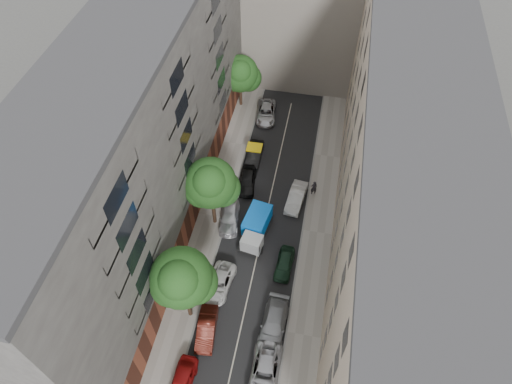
% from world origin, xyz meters
% --- Properties ---
extents(ground, '(120.00, 120.00, 0.00)m').
position_xyz_m(ground, '(0.00, 0.00, 0.00)').
color(ground, '#4C4C49').
rests_on(ground, ground).
extents(road_surface, '(8.00, 44.00, 0.02)m').
position_xyz_m(road_surface, '(0.00, 0.00, 0.01)').
color(road_surface, black).
rests_on(road_surface, ground).
extents(sidewalk_left, '(3.00, 44.00, 0.15)m').
position_xyz_m(sidewalk_left, '(-5.50, 0.00, 0.07)').
color(sidewalk_left, gray).
rests_on(sidewalk_left, ground).
extents(sidewalk_right, '(3.00, 44.00, 0.15)m').
position_xyz_m(sidewalk_right, '(5.50, 0.00, 0.07)').
color(sidewalk_right, gray).
rests_on(sidewalk_right, ground).
extents(building_left, '(8.00, 44.00, 20.00)m').
position_xyz_m(building_left, '(-11.00, 0.00, 10.00)').
color(building_left, '#494644').
rests_on(building_left, ground).
extents(building_right, '(8.00, 44.00, 20.00)m').
position_xyz_m(building_right, '(11.00, 0.00, 10.00)').
color(building_right, '#BEAA94').
rests_on(building_right, ground).
extents(building_endcap, '(18.00, 12.00, 18.00)m').
position_xyz_m(building_endcap, '(0.00, 28.00, 9.00)').
color(building_endcap, slate).
rests_on(building_endcap, ground).
extents(tarp_truck, '(2.85, 5.50, 2.41)m').
position_xyz_m(tarp_truck, '(-0.60, -1.45, 1.33)').
color(tarp_truck, black).
rests_on(tarp_truck, ground).
extents(car_left_0, '(1.90, 4.34, 1.46)m').
position_xyz_m(car_left_0, '(-3.60, -17.00, 0.73)').
color(car_left_0, maroon).
rests_on(car_left_0, ground).
extents(car_left_1, '(1.98, 4.46, 1.42)m').
position_xyz_m(car_left_1, '(-2.80, -12.29, 0.71)').
color(car_left_1, '#4A150E').
rests_on(car_left_1, ground).
extents(car_left_2, '(2.58, 4.79, 1.28)m').
position_xyz_m(car_left_2, '(-2.80, -7.80, 0.64)').
color(car_left_2, silver).
rests_on(car_left_2, ground).
extents(car_left_3, '(2.60, 5.02, 1.39)m').
position_xyz_m(car_left_3, '(-3.60, -0.20, 0.70)').
color(car_left_3, silver).
rests_on(car_left_3, ground).
extents(car_left_4, '(2.18, 4.54, 1.50)m').
position_xyz_m(car_left_4, '(-2.80, 4.91, 0.75)').
color(car_left_4, black).
rests_on(car_left_4, ground).
extents(car_left_5, '(1.61, 4.51, 1.48)m').
position_xyz_m(car_left_5, '(-2.80, 9.00, 0.74)').
color(car_left_5, black).
rests_on(car_left_5, ground).
extents(car_left_6, '(2.87, 5.25, 1.40)m').
position_xyz_m(car_left_6, '(-2.80, 16.60, 0.70)').
color(car_left_6, '#BCBCC1').
rests_on(car_left_6, ground).
extents(car_right_0, '(2.47, 5.24, 1.45)m').
position_xyz_m(car_right_0, '(2.80, -15.00, 0.72)').
color(car_right_0, '#AFAEB3').
rests_on(car_right_0, ground).
extents(car_right_1, '(2.37, 5.30, 1.51)m').
position_xyz_m(car_right_1, '(2.80, -10.80, 0.75)').
color(car_right_1, slate).
rests_on(car_right_1, ground).
extents(car_right_2, '(1.74, 3.95, 1.32)m').
position_xyz_m(car_right_2, '(2.80, -4.60, 0.66)').
color(car_right_2, '#152F1E').
rests_on(car_right_2, ground).
extents(car_right_3, '(2.10, 4.67, 1.49)m').
position_xyz_m(car_right_3, '(2.80, 3.60, 0.74)').
color(car_right_3, silver).
rests_on(car_right_3, ground).
extents(tree_near, '(5.26, 4.99, 9.36)m').
position_xyz_m(tree_near, '(-4.58, -11.11, 6.52)').
color(tree_near, '#382619').
rests_on(tree_near, sidewalk_left).
extents(tree_mid, '(5.22, 4.94, 8.81)m').
position_xyz_m(tree_mid, '(-4.96, -0.80, 6.08)').
color(tree_mid, '#382619').
rests_on(tree_mid, sidewalk_left).
extents(tree_far, '(4.89, 4.55, 7.05)m').
position_xyz_m(tree_far, '(-6.30, 18.15, 4.74)').
color(tree_far, '#382619').
rests_on(tree_far, sidewalk_left).
extents(lamp_post, '(0.36, 0.36, 6.43)m').
position_xyz_m(lamp_post, '(-4.20, -9.16, 4.11)').
color(lamp_post, '#185733').
rests_on(lamp_post, sidewalk_left).
extents(pedestrian, '(0.81, 0.67, 1.90)m').
position_xyz_m(pedestrian, '(4.50, 5.01, 1.10)').
color(pedestrian, black).
rests_on(pedestrian, sidewalk_right).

